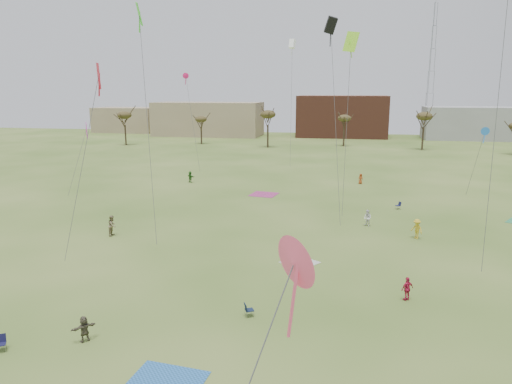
% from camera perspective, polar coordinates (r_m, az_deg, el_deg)
% --- Properties ---
extents(ground, '(260.00, 260.00, 0.00)m').
position_cam_1_polar(ground, '(29.15, -4.72, -15.64)').
color(ground, '#39591B').
rests_on(ground, ground).
extents(spectator_fore_a, '(0.99, 0.88, 1.61)m').
position_cam_1_polar(spectator_fore_a, '(33.26, 17.76, -11.04)').
color(spectator_fore_a, '#BC2046').
rests_on(spectator_fore_a, ground).
extents(spectator_fore_b, '(0.80, 0.99, 1.97)m').
position_cam_1_polar(spectator_fore_b, '(47.10, -16.91, -3.89)').
color(spectator_fore_b, '#7B6E4E').
rests_on(spectator_fore_b, ground).
extents(spectator_fore_c, '(1.23, 1.32, 1.48)m').
position_cam_1_polar(spectator_fore_c, '(28.66, -19.99, -15.24)').
color(spectator_fore_c, brown).
rests_on(spectator_fore_c, ground).
extents(flyer_mid_b, '(1.34, 1.36, 1.87)m').
position_cam_1_polar(flyer_mid_b, '(46.64, 18.80, -4.23)').
color(flyer_mid_b, gold).
rests_on(flyer_mid_b, ground).
extents(spectator_mid_e, '(1.03, 1.03, 1.68)m').
position_cam_1_polar(spectator_mid_e, '(49.51, 13.29, -3.08)').
color(spectator_mid_e, white).
rests_on(spectator_mid_e, ground).
extents(flyer_far_a, '(1.54, 1.31, 1.67)m').
position_cam_1_polar(flyer_far_a, '(71.73, -7.92, 1.82)').
color(flyer_far_a, '#2B6421').
rests_on(flyer_far_a, ground).
extents(flyer_far_b, '(0.88, 0.75, 1.52)m').
position_cam_1_polar(flyer_far_b, '(71.65, 12.49, 1.57)').
color(flyer_far_b, '#A0451B').
rests_on(flyer_far_b, ground).
extents(blanket_cream, '(3.39, 3.39, 0.03)m').
position_cam_1_polar(blanket_cream, '(38.64, 5.31, -8.46)').
color(blanket_cream, beige).
rests_on(blanket_cream, ground).
extents(blanket_plum, '(3.86, 3.86, 0.03)m').
position_cam_1_polar(blanket_plum, '(62.89, 0.96, -0.30)').
color(blanket_plum, '#A1316F').
rests_on(blanket_plum, ground).
extents(camp_chair_left, '(0.72, 0.73, 0.87)m').
position_cam_1_polar(camp_chair_left, '(29.68, -28.35, -16.07)').
color(camp_chair_left, '#141437').
rests_on(camp_chair_left, ground).
extents(camp_chair_center, '(0.71, 0.69, 0.87)m').
position_cam_1_polar(camp_chair_center, '(29.89, -0.84, -14.30)').
color(camp_chair_center, '#131E34').
rests_on(camp_chair_center, ground).
extents(camp_chair_right, '(0.71, 0.69, 0.87)m').
position_cam_1_polar(camp_chair_right, '(57.56, 16.73, -1.74)').
color(camp_chair_right, '#16183D').
rests_on(camp_chair_right, ground).
extents(kites_aloft, '(67.53, 77.28, 22.68)m').
position_cam_1_polar(kites_aloft, '(57.29, 7.28, 16.72)').
color(kites_aloft, red).
rests_on(kites_aloft, ground).
extents(tree_line, '(117.44, 49.32, 8.91)m').
position_cam_1_polar(tree_line, '(104.58, 5.62, 8.55)').
color(tree_line, '#3A2B1E').
rests_on(tree_line, ground).
extents(building_tan, '(32.00, 14.00, 10.00)m').
position_cam_1_polar(building_tan, '(146.26, -5.77, 8.75)').
color(building_tan, '#937F60').
rests_on(building_tan, ground).
extents(building_brick, '(26.00, 16.00, 12.00)m').
position_cam_1_polar(building_brick, '(144.98, 10.33, 8.98)').
color(building_brick, brown).
rests_on(building_brick, ground).
extents(building_grey, '(24.00, 12.00, 9.00)m').
position_cam_1_polar(building_grey, '(146.77, 24.20, 7.57)').
color(building_grey, gray).
rests_on(building_grey, ground).
extents(building_tan_west, '(20.00, 12.00, 8.00)m').
position_cam_1_polar(building_tan_west, '(163.85, -15.24, 8.40)').
color(building_tan_west, '#937F60').
rests_on(building_tan_west, ground).
extents(radio_tower, '(1.51, 1.72, 41.00)m').
position_cam_1_polar(radio_tower, '(151.60, 20.32, 13.57)').
color(radio_tower, '#9EA3A8').
rests_on(radio_tower, ground).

